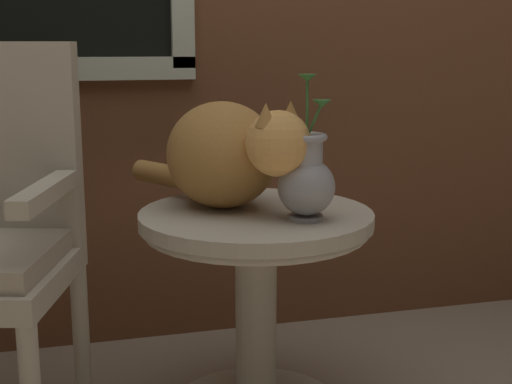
% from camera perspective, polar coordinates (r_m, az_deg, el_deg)
% --- Properties ---
extents(wicker_side_table, '(0.59, 0.59, 0.56)m').
position_cam_1_polar(wicker_side_table, '(1.84, -0.00, -6.85)').
color(wicker_side_table, '#B2A893').
rests_on(wicker_side_table, ground_plane).
extents(cat, '(0.40, 0.55, 0.28)m').
position_cam_1_polar(cat, '(1.81, -2.23, 3.06)').
color(cat, '#AD7A3D').
rests_on(cat, wicker_side_table).
extents(pewter_vase_with_ivy, '(0.14, 0.14, 0.34)m').
position_cam_1_polar(pewter_vase_with_ivy, '(1.69, 4.04, 1.03)').
color(pewter_vase_with_ivy, '#99999E').
rests_on(pewter_vase_with_ivy, wicker_side_table).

